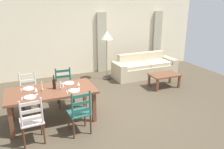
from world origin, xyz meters
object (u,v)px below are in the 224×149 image
object	(u,v)px
couch	(144,68)
wine_glass_near_left	(36,90)
dining_chair_far_left	(29,92)
coffee_table	(164,76)
wine_glass_near_right	(78,84)
standing_lamp	(107,38)
dining_chair_near_right	(80,112)
dining_chair_far_right	(64,87)
coffee_cup_primary	(62,85)
dining_table	(51,94)
dining_chair_near_left	(32,121)
wine_bottle	(54,84)

from	to	relation	value
couch	wine_glass_near_left	bearing A→B (deg)	-150.60
dining_chair_far_left	coffee_table	size ratio (longest dim) A/B	1.07
wine_glass_near_right	coffee_table	world-z (taller)	wine_glass_near_right
standing_lamp	dining_chair_near_right	bearing A→B (deg)	-120.53
dining_chair_far_right	wine_glass_near_right	distance (m)	0.99
dining_chair_far_left	coffee_table	bearing A→B (deg)	0.78
standing_lamp	coffee_cup_primary	bearing A→B (deg)	-131.80
wine_glass_near_left	wine_glass_near_right	world-z (taller)	same
dining_table	dining_chair_far_left	distance (m)	0.89
dining_chair_far_right	couch	xyz separation A→B (m)	(3.10, 1.27, -0.19)
dining_chair_near_left	standing_lamp	bearing A→B (deg)	47.94
wine_glass_near_left	coffee_table	distance (m)	4.01
dining_table	coffee_table	distance (m)	3.65
dining_chair_near_left	dining_chair_near_right	bearing A→B (deg)	-0.91
dining_chair_near_right	dining_chair_far_left	bearing A→B (deg)	119.88
wine_glass_near_right	dining_table	bearing A→B (deg)	165.87
dining_chair_near_left	wine_glass_near_right	world-z (taller)	dining_chair_near_left
dining_table	dining_chair_near_right	distance (m)	0.88
wine_glass_near_left	couch	size ratio (longest dim) A/B	0.07
dining_chair_near_left	dining_table	bearing A→B (deg)	56.76
dining_chair_far_right	dining_chair_near_right	bearing A→B (deg)	-89.84
dining_table	dining_chair_far_left	bearing A→B (deg)	119.45
dining_table	dining_chair_near_right	size ratio (longest dim) A/B	1.98
dining_chair_far_right	wine_bottle	distance (m)	0.89
dining_chair_far_right	wine_glass_near_right	size ratio (longest dim) A/B	5.96
dining_chair_near_right	wine_glass_near_left	size ratio (longest dim) A/B	5.96
dining_table	coffee_cup_primary	world-z (taller)	coffee_cup_primary
wine_glass_near_left	wine_bottle	bearing A→B (deg)	23.91
couch	coffee_table	size ratio (longest dim) A/B	2.55
wine_bottle	wine_glass_near_right	xyz separation A→B (m)	(0.49, -0.19, -0.01)
standing_lamp	wine_glass_near_right	bearing A→B (deg)	-124.12
dining_chair_far_right	dining_chair_far_left	bearing A→B (deg)	179.86
wine_glass_near_left	dining_chair_far_left	bearing A→B (deg)	97.12
dining_table	wine_glass_near_left	size ratio (longest dim) A/B	11.80
wine_glass_near_left	wine_glass_near_right	size ratio (longest dim) A/B	1.00
wine_glass_near_left	standing_lamp	bearing A→B (deg)	43.31
wine_bottle	wine_glass_near_right	bearing A→B (deg)	-20.70
dining_chair_near_left	dining_chair_near_right	size ratio (longest dim) A/B	1.00
dining_chair_far_left	couch	size ratio (longest dim) A/B	0.42
dining_chair_far_left	couch	distance (m)	4.16
coffee_cup_primary	coffee_table	xyz separation A→B (m)	(3.27, 0.73, -0.44)
dining_chair_far_right	standing_lamp	distance (m)	2.46
wine_glass_near_right	standing_lamp	world-z (taller)	standing_lamp
dining_chair_far_left	coffee_table	xyz separation A→B (m)	(3.97, 0.05, -0.12)
wine_glass_near_left	dining_chair_near_right	bearing A→B (deg)	-38.89
couch	wine_glass_near_right	bearing A→B (deg)	-143.59
dining_chair_near_left	couch	world-z (taller)	dining_chair_near_left
coffee_cup_primary	dining_table	bearing A→B (deg)	-163.51
dining_table	dining_chair_far_right	size ratio (longest dim) A/B	1.98
wine_glass_near_right	standing_lamp	size ratio (longest dim) A/B	0.10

